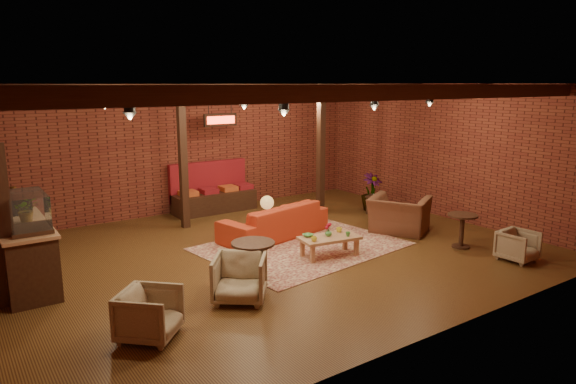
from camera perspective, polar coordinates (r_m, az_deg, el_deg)
floor at (r=9.97m, az=-2.10°, el=-6.77°), size 10.00×10.00×0.00m
ceiling at (r=9.45m, az=-2.25°, el=11.94°), size 10.00×8.00×0.02m
wall_back at (r=13.10m, az=-11.59°, el=4.70°), size 10.00×0.02×3.20m
wall_front at (r=6.62m, az=16.67°, el=-2.55°), size 10.00×0.02×3.20m
wall_right at (r=12.93m, az=16.97°, el=4.33°), size 0.02×8.00×3.20m
ceiling_beams at (r=9.45m, az=-2.24°, el=11.22°), size 9.80×6.40×0.22m
ceiling_pipe at (r=10.84m, az=-6.82°, el=10.02°), size 9.60×0.12×0.12m
post_left at (r=11.59m, az=-11.60°, el=3.78°), size 0.16×0.16×3.20m
post_right at (r=12.80m, az=3.67°, el=4.75°), size 0.16×0.16×3.20m
service_counter at (r=9.35m, az=-27.52°, el=-4.31°), size 0.80×2.50×1.60m
plant_counter at (r=9.46m, az=-27.32°, el=-1.49°), size 0.35×0.39×0.30m
banquette at (r=13.13m, az=-8.21°, el=-0.04°), size 2.10×0.70×1.00m
service_sign at (r=12.47m, az=-7.53°, el=7.95°), size 0.86×0.06×0.30m
ceiling_spotlights at (r=9.45m, az=-2.23°, el=9.88°), size 6.40×4.40×0.28m
rug at (r=10.34m, az=1.56°, el=-6.04°), size 4.08×3.33×0.01m
sofa at (r=10.88m, az=-1.56°, el=-3.19°), size 2.60×1.45×0.72m
coffee_table at (r=9.69m, az=4.55°, el=-5.20°), size 1.20×0.73×0.64m
side_table_lamp at (r=10.75m, az=-2.34°, el=-1.55°), size 0.51×0.51×0.91m
round_table_left at (r=8.29m, az=-3.89°, el=-7.14°), size 0.70×0.70×0.73m
armchair_a at (r=6.93m, az=-15.16°, el=-12.73°), size 0.95×0.95×0.72m
armchair_b at (r=7.79m, az=-5.39°, el=-9.25°), size 1.03×1.02×0.78m
armchair_right at (r=11.44m, az=12.27°, el=-1.82°), size 1.27×1.44×1.06m
side_table_book at (r=13.00m, az=9.76°, el=-0.54°), size 0.53×0.53×0.48m
round_table_right at (r=10.73m, az=18.78°, el=-3.53°), size 0.58×0.58×0.68m
armchair_far at (r=10.36m, az=24.19°, el=-5.32°), size 0.63×0.60×0.62m
plant_tall at (r=13.11m, az=9.43°, el=4.08°), size 1.64×1.64×2.88m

